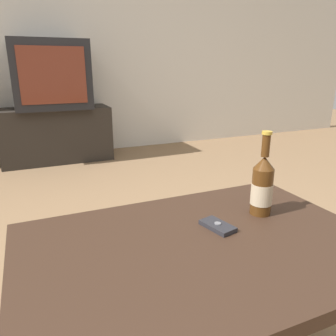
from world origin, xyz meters
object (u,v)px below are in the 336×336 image
at_px(television, 50,75).
at_px(beer_bottle, 262,186).
at_px(tv_stand, 57,135).
at_px(cell_phone, 218,226).

bearing_deg(television, beer_bottle, -80.77).
xyz_separation_m(tv_stand, television, (0.00, -0.00, 0.59)).
relative_size(tv_stand, cell_phone, 8.80).
bearing_deg(tv_stand, cell_phone, -84.83).
distance_m(tv_stand, beer_bottle, 2.70).
bearing_deg(tv_stand, beer_bottle, -80.79).
bearing_deg(tv_stand, television, -90.00).
height_order(tv_stand, cell_phone, tv_stand).
distance_m(tv_stand, television, 0.59).
bearing_deg(beer_bottle, cell_phone, -169.63).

